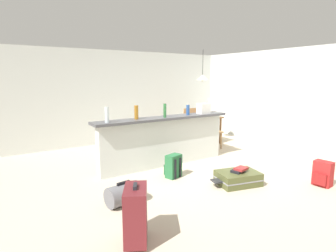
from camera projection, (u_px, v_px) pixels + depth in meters
ground_plane at (195, 169)px, 5.57m from camera, size 13.00×13.00×0.05m
wall_back at (128, 97)px, 7.87m from camera, size 6.60×0.10×2.50m
wall_right at (281, 98)px, 7.23m from camera, size 0.10×6.00×2.50m
partition_half_wall at (165, 143)px, 5.68m from camera, size 2.80×0.20×0.96m
bar_countertop at (165, 118)px, 5.59m from camera, size 2.96×0.40×0.05m
bottle_clear at (107, 115)px, 4.86m from camera, size 0.07×0.07×0.28m
bottle_amber at (136, 112)px, 5.25m from camera, size 0.08×0.08×0.26m
bottle_green at (165, 111)px, 5.47m from camera, size 0.06×0.06×0.27m
bottle_blue at (188, 110)px, 5.88m from camera, size 0.07×0.07×0.21m
bottle_white at (210, 106)px, 6.32m from camera, size 0.06×0.06×0.30m
grocery_bag at (203, 109)px, 6.06m from camera, size 0.26×0.18×0.22m
dining_table at (199, 120)px, 7.55m from camera, size 1.10×0.80×0.74m
dining_chair_near_partition at (211, 128)px, 7.14m from camera, size 0.44×0.44×0.93m
dining_chair_far_side at (188, 122)px, 8.00m from camera, size 0.46×0.46×0.93m
pendant_lamp at (203, 77)px, 7.38m from camera, size 0.34×0.34×0.83m
suitcase_flat_olive at (238, 178)px, 4.72m from camera, size 0.88×0.64×0.22m
backpack_red at (323, 174)px, 4.65m from camera, size 0.27×0.30×0.42m
suitcase_upright_maroon at (136, 214)px, 3.03m from camera, size 0.43×0.50×0.67m
duffel_bag_grey at (124, 194)px, 3.97m from camera, size 0.52×0.37×0.34m
backpack_green at (173, 166)px, 5.05m from camera, size 0.32×0.30×0.42m
book_stack at (239, 170)px, 4.69m from camera, size 0.30×0.23×0.08m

